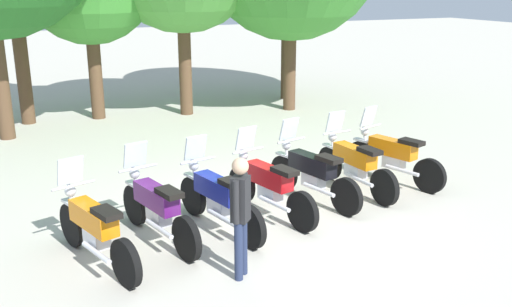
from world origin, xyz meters
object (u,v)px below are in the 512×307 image
motorcycle_2 (218,198)px  motorcycle_3 (269,185)px  motorcycle_0 (94,228)px  motorcycle_1 (157,207)px  motorcycle_5 (354,164)px  person_0 (241,210)px  motorcycle_6 (392,155)px  motorcycle_4 (312,173)px

motorcycle_2 → motorcycle_3: (0.94, 0.19, 0.00)m
motorcycle_0 → motorcycle_1: same height
motorcycle_5 → motorcycle_1: bearing=93.4°
motorcycle_2 → person_0: 1.58m
motorcycle_2 → person_0: (-0.24, -1.50, 0.41)m
motorcycle_1 → motorcycle_6: (4.72, 0.72, 0.00)m
motorcycle_0 → motorcycle_1: size_ratio=0.99×
motorcycle_3 → motorcycle_6: size_ratio=1.01×
motorcycle_0 → motorcycle_3: bearing=-95.9°
motorcycle_3 → motorcycle_4: bearing=-88.3°
motorcycle_2 → motorcycle_3: size_ratio=1.00×
motorcycle_3 → motorcycle_2: bearing=87.9°
motorcycle_4 → person_0: (-2.13, -1.96, 0.41)m
motorcycle_1 → motorcycle_3: (1.89, 0.19, 0.00)m
motorcycle_1 → motorcycle_0: bearing=98.4°
motorcycle_1 → person_0: size_ratio=1.34×
motorcycle_1 → motorcycle_2: size_ratio=1.00×
motorcycle_1 → person_0: (0.70, -1.51, 0.41)m
motorcycle_5 → person_0: person_0 is taller
motorcycle_3 → motorcycle_5: size_ratio=0.98×
motorcycle_5 → motorcycle_2: bearing=96.3°
motorcycle_1 → motorcycle_4: (2.83, 0.45, 0.00)m
motorcycle_5 → motorcycle_6: size_ratio=1.03×
person_0 → motorcycle_5: bearing=76.8°
motorcycle_0 → motorcycle_3: (2.83, 0.58, 0.00)m
motorcycle_4 → motorcycle_6: size_ratio=1.01×
motorcycle_0 → motorcycle_5: bearing=-95.8°
motorcycle_2 → motorcycle_5: same height
motorcycle_2 → person_0: person_0 is taller
motorcycle_0 → motorcycle_3: 2.89m
motorcycle_2 → motorcycle_1: bearing=76.3°
motorcycle_1 → motorcycle_4: size_ratio=1.00×
person_0 → motorcycle_0: bearing=-171.6°
person_0 → motorcycle_2: bearing=123.4°
motorcycle_0 → person_0: (1.65, -1.12, 0.41)m
motorcycle_0 → motorcycle_1: 1.02m
motorcycle_3 → motorcycle_6: same height
motorcycle_5 → motorcycle_6: 0.94m
motorcycle_6 → motorcycle_1: bearing=81.5°
motorcycle_1 → motorcycle_4: same height
motorcycle_1 → motorcycle_6: 4.77m
motorcycle_0 → motorcycle_2: 1.93m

